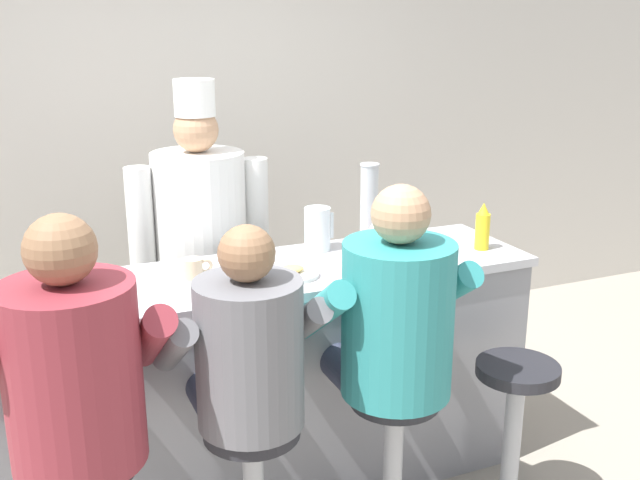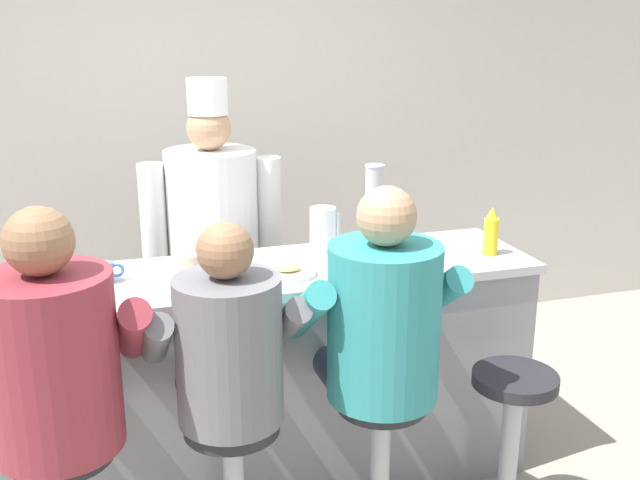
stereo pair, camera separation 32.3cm
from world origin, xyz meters
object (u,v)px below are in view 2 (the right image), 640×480
at_px(coffee_mug_tan, 193,264).
at_px(cup_stack_steel, 374,210).
at_px(coffee_mug_blue, 105,272).
at_px(empty_stool_round, 511,426).
at_px(ketchup_bottle_red, 370,252).
at_px(diner_seated_grey, 228,361).
at_px(water_pitcher_clear, 323,229).
at_px(cereal_bowl, 56,304).
at_px(breakfast_plate, 289,272).
at_px(diner_seated_maroon, 54,371).
at_px(diner_seated_teal, 380,331).
at_px(hot_sauce_bottle_orange, 419,256).
at_px(cook_in_whites_near, 214,242).
at_px(mustard_bottle_yellow, 491,233).

bearing_deg(coffee_mug_tan, cup_stack_steel, 2.22).
bearing_deg(coffee_mug_blue, empty_stool_round, -22.43).
bearing_deg(ketchup_bottle_red, diner_seated_grey, -152.14).
xyz_separation_m(water_pitcher_clear, coffee_mug_blue, (-0.98, -0.16, -0.06)).
height_order(cereal_bowl, coffee_mug_blue, coffee_mug_blue).
distance_m(breakfast_plate, coffee_mug_tan, 0.41).
distance_m(water_pitcher_clear, coffee_mug_blue, 1.00).
relative_size(coffee_mug_tan, diner_seated_maroon, 0.08).
bearing_deg(breakfast_plate, cereal_bowl, -172.02).
distance_m(cereal_bowl, coffee_mug_blue, 0.32).
xyz_separation_m(ketchup_bottle_red, coffee_mug_blue, (-1.06, 0.25, -0.07)).
distance_m(cup_stack_steel, diner_seated_maroon, 1.55).
relative_size(water_pitcher_clear, diner_seated_grey, 0.14).
bearing_deg(breakfast_plate, diner_seated_teal, -63.97).
bearing_deg(cup_stack_steel, breakfast_plate, -159.15).
relative_size(ketchup_bottle_red, hot_sauce_bottle_orange, 1.87).
xyz_separation_m(coffee_mug_tan, diner_seated_grey, (0.03, -0.61, -0.17)).
distance_m(hot_sauce_bottle_orange, empty_stool_round, 0.80).
distance_m(cereal_bowl, cook_in_whites_near, 1.14).
height_order(ketchup_bottle_red, mustard_bottle_yellow, ketchup_bottle_red).
bearing_deg(coffee_mug_tan, empty_stool_round, -28.30).
bearing_deg(cook_in_whites_near, cup_stack_steel, -41.47).
relative_size(cup_stack_steel, empty_stool_round, 0.59).
relative_size(mustard_bottle_yellow, cup_stack_steel, 0.54).
bearing_deg(diner_seated_maroon, empty_stool_round, -1.21).
bearing_deg(cook_in_whites_near, diner_seated_teal, -70.54).
relative_size(mustard_bottle_yellow, diner_seated_maroon, 0.15).
xyz_separation_m(cereal_bowl, diner_seated_grey, (0.57, -0.34, -0.16)).
distance_m(mustard_bottle_yellow, empty_stool_round, 0.86).
height_order(ketchup_bottle_red, coffee_mug_blue, ketchup_bottle_red).
xyz_separation_m(cereal_bowl, coffee_mug_blue, (0.19, 0.27, 0.02)).
relative_size(cereal_bowl, diner_seated_grey, 0.10).
bearing_deg(hot_sauce_bottle_orange, diner_seated_maroon, -165.83).
height_order(ketchup_bottle_red, breakfast_plate, ketchup_bottle_red).
relative_size(diner_seated_maroon, empty_stool_round, 2.17).
distance_m(mustard_bottle_yellow, diner_seated_maroon, 1.96).
distance_m(water_pitcher_clear, cereal_bowl, 1.25).
bearing_deg(mustard_bottle_yellow, water_pitcher_clear, 157.63).
bearing_deg(mustard_bottle_yellow, empty_stool_round, -105.90).
bearing_deg(diner_seated_maroon, mustard_bottle_yellow, 13.94).
bearing_deg(diner_seated_grey, cereal_bowl, 149.04).
bearing_deg(diner_seated_grey, coffee_mug_blue, 122.42).
distance_m(hot_sauce_bottle_orange, water_pitcher_clear, 0.50).
bearing_deg(coffee_mug_blue, cook_in_whites_near, 48.04).
xyz_separation_m(breakfast_plate, diner_seated_grey, (-0.35, -0.47, -0.14)).
bearing_deg(ketchup_bottle_red, cereal_bowl, -179.41).
bearing_deg(coffee_mug_tan, ketchup_bottle_red, -19.96).
relative_size(coffee_mug_blue, diner_seated_grey, 0.08).
bearing_deg(diner_seated_teal, water_pitcher_clear, 88.85).
height_order(coffee_mug_blue, coffee_mug_tan, same).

